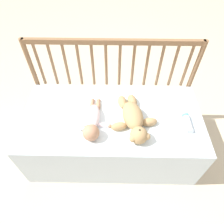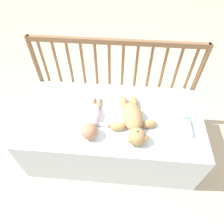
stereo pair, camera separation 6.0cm
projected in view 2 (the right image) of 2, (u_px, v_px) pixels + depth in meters
The scene contains 7 objects.
ground_plane at pixel (112, 147), 1.80m from camera, with size 12.00×12.00×0.00m, color #C6B293.
crib_mattress at pixel (112, 133), 1.63m from camera, with size 1.32×0.66×0.45m.
crib_rail at pixel (116, 69), 1.56m from camera, with size 1.32×0.04×0.86m.
blanket at pixel (113, 120), 1.43m from camera, with size 0.79×0.52×0.01m.
teddy_bear at pixel (133, 120), 1.37m from camera, with size 0.33×0.45×0.12m.
baby at pixel (92, 121), 1.37m from camera, with size 0.29×0.40×0.11m.
baby_bottle at pixel (188, 126), 1.37m from camera, with size 0.05×0.17×0.05m.
Camera 2 is at (0.08, -0.92, 1.58)m, focal length 32.00 mm.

